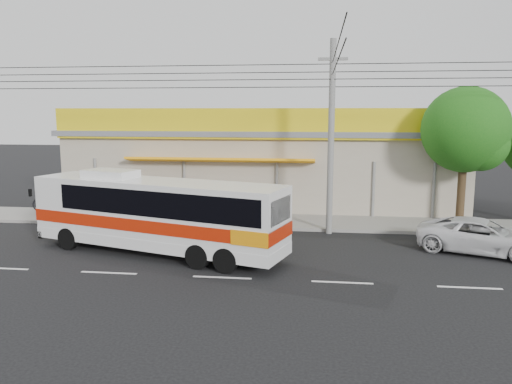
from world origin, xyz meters
The scene contains 10 objects.
ground centered at (0.00, 0.00, 0.00)m, with size 120.00×120.00×0.00m, color black.
sidewalk centered at (0.00, 6.00, 0.07)m, with size 30.00×3.20×0.15m, color gray.
lane_markings centered at (0.00, -2.50, 0.00)m, with size 50.00×0.12×0.01m, color silver, non-canonical shape.
storefront_building centered at (-0.01, 11.54, 2.30)m, with size 22.60×9.20×5.70m.
coach_bus centered at (-2.91, -0.06, 1.72)m, with size 10.63×5.24×3.22m.
motorbike_red centered at (-5.75, 6.38, 0.60)m, with size 0.60×1.72×0.90m, color maroon.
motorbike_dark centered at (-11.31, 6.61, 0.71)m, with size 0.53×1.88×1.13m, color black.
white_car centered at (9.62, 1.72, 0.67)m, with size 2.23×4.83×1.34m, color silver.
utility_pole centered at (3.69, 4.20, 7.14)m, with size 34.00×14.00×8.66m.
tree_near centered at (10.13, 6.24, 4.55)m, with size 4.05×4.05×6.72m.
Camera 1 is at (3.12, -18.37, 5.55)m, focal length 35.00 mm.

